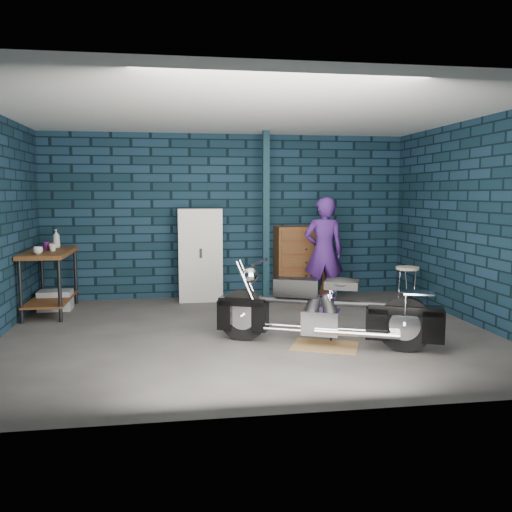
{
  "coord_description": "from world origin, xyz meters",
  "views": [
    {
      "loc": [
        -0.93,
        -6.5,
        1.73
      ],
      "look_at": [
        0.13,
        0.3,
        0.93
      ],
      "focal_mm": 38.0,
      "sensor_mm": 36.0,
      "label": 1
    }
  ],
  "objects": [
    {
      "name": "drip_mat",
      "position": [
        0.78,
        -0.69,
        0.0
      ],
      "size": [
        0.89,
        0.8,
        0.01
      ],
      "primitive_type": "cube",
      "rotation": [
        0.0,
        0.0,
        -0.41
      ],
      "color": "#8B603C",
      "rests_on": "ground"
    },
    {
      "name": "mug_red",
      "position": [
        -2.68,
        1.7,
        0.96
      ],
      "size": [
        0.1,
        0.1,
        0.1
      ],
      "primitive_type": "cylinder",
      "rotation": [
        0.0,
        0.0,
        -0.4
      ],
      "color": "#A02215",
      "rests_on": "workbench"
    },
    {
      "name": "mug_purple",
      "position": [
        -2.74,
        1.72,
        0.97
      ],
      "size": [
        0.1,
        0.1,
        0.12
      ],
      "primitive_type": "cylinder",
      "rotation": [
        0.0,
        0.0,
        -0.23
      ],
      "color": "#591860",
      "rests_on": "workbench"
    },
    {
      "name": "locker",
      "position": [
        -0.48,
        2.23,
        0.74
      ],
      "size": [
        0.69,
        0.5,
        1.49
      ],
      "primitive_type": "cube",
      "color": "beige",
      "rests_on": "ground"
    },
    {
      "name": "person",
      "position": [
        1.37,
        1.48,
        0.84
      ],
      "size": [
        0.64,
        0.45,
        1.67
      ],
      "primitive_type": "imported",
      "rotation": [
        0.0,
        0.0,
        3.05
      ],
      "color": "#421D6E",
      "rests_on": "ground"
    },
    {
      "name": "shop_stool",
      "position": [
        2.57,
        1.12,
        0.31
      ],
      "size": [
        0.38,
        0.38,
        0.63
      ],
      "primitive_type": null,
      "rotation": [
        0.0,
        0.0,
        0.11
      ],
      "color": "beige",
      "rests_on": "ground"
    },
    {
      "name": "storage_bin",
      "position": [
        -2.66,
        1.79,
        0.15
      ],
      "size": [
        0.47,
        0.34,
        0.29
      ],
      "primitive_type": "cube",
      "color": "#96989E",
      "rests_on": "ground"
    },
    {
      "name": "motorcycle",
      "position": [
        0.78,
        -0.69,
        0.48
      ],
      "size": [
        2.23,
        1.41,
        0.96
      ],
      "primitive_type": null,
      "rotation": [
        0.0,
        0.0,
        -0.41
      ],
      "color": "black",
      "rests_on": "ground"
    },
    {
      "name": "bottle",
      "position": [
        -2.66,
        2.03,
        1.05
      ],
      "size": [
        0.13,
        0.13,
        0.28
      ],
      "primitive_type": "imported",
      "rotation": [
        0.0,
        0.0,
        -0.31
      ],
      "color": "#96989E",
      "rests_on": "workbench"
    },
    {
      "name": "room_walls",
      "position": [
        0.0,
        0.55,
        1.9
      ],
      "size": [
        6.02,
        5.01,
        2.71
      ],
      "color": "#0D232D",
      "rests_on": "ground"
    },
    {
      "name": "support_post",
      "position": [
        0.55,
        1.95,
        1.35
      ],
      "size": [
        0.1,
        0.1,
        2.7
      ],
      "primitive_type": "cube",
      "color": "#102A34",
      "rests_on": "ground"
    },
    {
      "name": "ground",
      "position": [
        0.0,
        0.0,
        0.0
      ],
      "size": [
        6.0,
        6.0,
        0.0
      ],
      "primitive_type": "plane",
      "color": "#54514E",
      "rests_on": "ground"
    },
    {
      "name": "workbench",
      "position": [
        -2.68,
        1.6,
        0.46
      ],
      "size": [
        0.6,
        1.4,
        0.91
      ],
      "primitive_type": "cube",
      "color": "brown",
      "rests_on": "ground"
    },
    {
      "name": "tool_chest",
      "position": [
        1.22,
        2.23,
        0.59
      ],
      "size": [
        0.89,
        0.49,
        1.18
      ],
      "primitive_type": "cube",
      "color": "brown",
      "rests_on": "ground"
    },
    {
      "name": "cup_a",
      "position": [
        -2.73,
        1.16,
        0.96
      ],
      "size": [
        0.16,
        0.16,
        0.1
      ],
      "primitive_type": "imported",
      "rotation": [
        0.0,
        0.0,
        -0.27
      ],
      "color": "beige",
      "rests_on": "workbench"
    },
    {
      "name": "cup_b",
      "position": [
        -2.61,
        1.5,
        0.96
      ],
      "size": [
        0.12,
        0.12,
        0.1
      ],
      "primitive_type": "imported",
      "rotation": [
        0.0,
        0.0,
        0.13
      ],
      "color": "beige",
      "rests_on": "workbench"
    }
  ]
}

